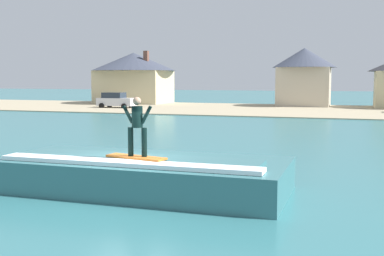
{
  "coord_description": "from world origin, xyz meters",
  "views": [
    {
      "loc": [
        6.31,
        -12.82,
        3.43
      ],
      "look_at": [
        0.25,
        5.34,
        1.48
      ],
      "focal_mm": 45.11,
      "sensor_mm": 36.0,
      "label": 1
    }
  ],
  "objects_px": {
    "wave_crest": "(143,174)",
    "car_near_shore": "(116,100)",
    "surfboard": "(136,157)",
    "house_small_cottage": "(304,73)",
    "house_with_chimney": "(134,74)",
    "surfer": "(137,123)"
  },
  "relations": [
    {
      "from": "wave_crest",
      "to": "car_near_shore",
      "type": "height_order",
      "value": "car_near_shore"
    },
    {
      "from": "wave_crest",
      "to": "surfer",
      "type": "bearing_deg",
      "value": -78.06
    },
    {
      "from": "house_small_cottage",
      "to": "surfer",
      "type": "bearing_deg",
      "value": -90.15
    },
    {
      "from": "surfer",
      "to": "wave_crest",
      "type": "bearing_deg",
      "value": 101.94
    },
    {
      "from": "wave_crest",
      "to": "surfboard",
      "type": "distance_m",
      "value": 0.9
    },
    {
      "from": "car_near_shore",
      "to": "house_small_cottage",
      "type": "bearing_deg",
      "value": 27.36
    },
    {
      "from": "surfer",
      "to": "car_near_shore",
      "type": "relative_size",
      "value": 0.39
    },
    {
      "from": "surfboard",
      "to": "house_with_chimney",
      "type": "height_order",
      "value": "house_with_chimney"
    },
    {
      "from": "surfboard",
      "to": "surfer",
      "type": "xyz_separation_m",
      "value": [
        0.05,
        -0.0,
        1.0
      ]
    },
    {
      "from": "surfer",
      "to": "car_near_shore",
      "type": "distance_m",
      "value": 43.0
    },
    {
      "from": "car_near_shore",
      "to": "house_small_cottage",
      "type": "relative_size",
      "value": 0.57
    },
    {
      "from": "wave_crest",
      "to": "house_with_chimney",
      "type": "relative_size",
      "value": 0.75
    },
    {
      "from": "house_with_chimney",
      "to": "surfboard",
      "type": "bearing_deg",
      "value": -64.66
    },
    {
      "from": "surfboard",
      "to": "house_small_cottage",
      "type": "xyz_separation_m",
      "value": [
        0.17,
        48.46,
        2.98
      ]
    },
    {
      "from": "surfboard",
      "to": "house_small_cottage",
      "type": "relative_size",
      "value": 0.25
    },
    {
      "from": "surfboard",
      "to": "surfer",
      "type": "distance_m",
      "value": 1.0
    },
    {
      "from": "wave_crest",
      "to": "car_near_shore",
      "type": "distance_m",
      "value": 42.36
    },
    {
      "from": "house_small_cottage",
      "to": "car_near_shore",
      "type": "bearing_deg",
      "value": -152.64
    },
    {
      "from": "wave_crest",
      "to": "surfer",
      "type": "relative_size",
      "value": 5.07
    },
    {
      "from": "wave_crest",
      "to": "surfer",
      "type": "xyz_separation_m",
      "value": [
        0.14,
        -0.65,
        1.62
      ]
    },
    {
      "from": "surfer",
      "to": "house_with_chimney",
      "type": "distance_m",
      "value": 53.76
    },
    {
      "from": "surfboard",
      "to": "house_with_chimney",
      "type": "distance_m",
      "value": 53.79
    }
  ]
}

